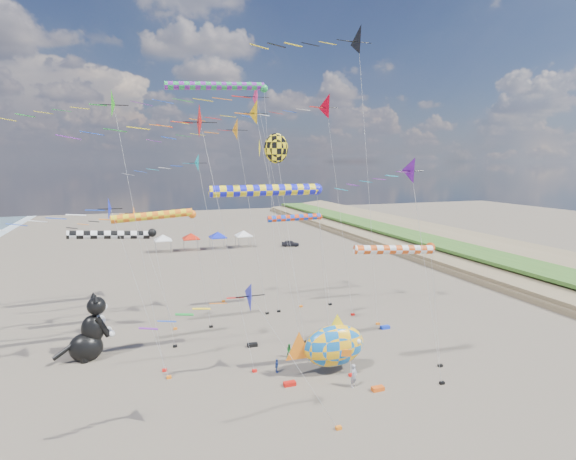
{
  "coord_description": "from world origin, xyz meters",
  "views": [
    {
      "loc": [
        -10.89,
        -23.3,
        16.37
      ],
      "look_at": [
        1.38,
        12.0,
        10.67
      ],
      "focal_mm": 28.0,
      "sensor_mm": 36.0,
      "label": 1
    }
  ],
  "objects_px": {
    "child_blue": "(277,366)",
    "person_adult": "(354,376)",
    "fish_inflatable": "(333,346)",
    "cat_inflatable": "(89,327)",
    "parked_car": "(290,243)",
    "child_green": "(290,351)"
  },
  "relations": [
    {
      "from": "child_green",
      "to": "parked_car",
      "type": "height_order",
      "value": "parked_car"
    },
    {
      "from": "child_blue",
      "to": "parked_car",
      "type": "height_order",
      "value": "parked_car"
    },
    {
      "from": "child_green",
      "to": "child_blue",
      "type": "height_order",
      "value": "child_green"
    },
    {
      "from": "cat_inflatable",
      "to": "parked_car",
      "type": "distance_m",
      "value": 53.4
    },
    {
      "from": "child_blue",
      "to": "person_adult",
      "type": "bearing_deg",
      "value": -95.71
    },
    {
      "from": "child_green",
      "to": "parked_car",
      "type": "relative_size",
      "value": 0.34
    },
    {
      "from": "fish_inflatable",
      "to": "person_adult",
      "type": "height_order",
      "value": "fish_inflatable"
    },
    {
      "from": "parked_car",
      "to": "child_blue",
      "type": "bearing_deg",
      "value": -179.38
    },
    {
      "from": "fish_inflatable",
      "to": "parked_car",
      "type": "height_order",
      "value": "fish_inflatable"
    },
    {
      "from": "cat_inflatable",
      "to": "fish_inflatable",
      "type": "xyz_separation_m",
      "value": [
        18.18,
        -9.04,
        -0.54
      ]
    },
    {
      "from": "cat_inflatable",
      "to": "parked_car",
      "type": "relative_size",
      "value": 1.6
    },
    {
      "from": "person_adult",
      "to": "child_blue",
      "type": "bearing_deg",
      "value": 106.61
    },
    {
      "from": "parked_car",
      "to": "child_green",
      "type": "bearing_deg",
      "value": -178.3
    },
    {
      "from": "fish_inflatable",
      "to": "child_blue",
      "type": "height_order",
      "value": "fish_inflatable"
    },
    {
      "from": "cat_inflatable",
      "to": "child_blue",
      "type": "distance_m",
      "value": 16.08
    },
    {
      "from": "person_adult",
      "to": "child_green",
      "type": "relative_size",
      "value": 1.49
    },
    {
      "from": "child_blue",
      "to": "parked_car",
      "type": "xyz_separation_m",
      "value": [
        18.68,
        49.74,
        0.04
      ]
    },
    {
      "from": "child_green",
      "to": "parked_car",
      "type": "bearing_deg",
      "value": 74.83
    },
    {
      "from": "cat_inflatable",
      "to": "person_adult",
      "type": "height_order",
      "value": "cat_inflatable"
    },
    {
      "from": "cat_inflatable",
      "to": "fish_inflatable",
      "type": "height_order",
      "value": "cat_inflatable"
    },
    {
      "from": "cat_inflatable",
      "to": "person_adult",
      "type": "distance_m",
      "value": 22.05
    },
    {
      "from": "person_adult",
      "to": "child_blue",
      "type": "distance_m",
      "value": 6.15
    }
  ]
}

